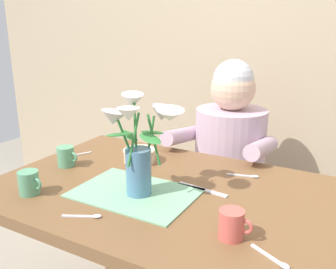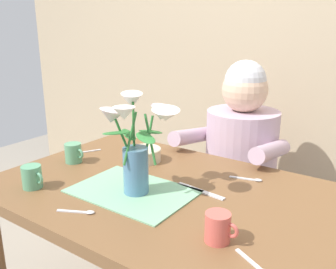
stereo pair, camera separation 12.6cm
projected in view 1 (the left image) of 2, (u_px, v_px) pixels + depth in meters
The scene contains 14 objects.
wood_panel_backdrop at pixel (259, 31), 2.00m from camera, with size 4.00×0.10×2.50m, color tan.
dining_table at pixel (165, 213), 1.30m from camera, with size 1.20×0.80×0.74m.
seated_person at pixel (228, 175), 1.83m from camera, with size 0.45×0.47×1.14m.
striped_placemat at pixel (135, 193), 1.23m from camera, with size 0.40×0.28×0.01m, color #7AB289.
flower_vase at pixel (141, 140), 1.18m from camera, with size 0.30×0.25×0.33m.
ceramic_bowl at pixel (140, 155), 1.51m from camera, with size 0.14×0.14×0.06m.
dinner_knife at pixel (202, 189), 1.25m from camera, with size 0.19×0.02×0.01m, color silver.
tea_cup at pixel (29, 183), 1.22m from camera, with size 0.09×0.07×0.08m.
coffee_cup at pixel (66, 156), 1.46m from camera, with size 0.09×0.07×0.08m.
ceramic_mug at pixel (232, 224), 0.96m from camera, with size 0.09×0.07×0.08m.
spoon_0 at pixel (248, 176), 1.37m from camera, with size 0.12×0.04×0.01m.
spoon_1 at pixel (276, 260), 0.88m from camera, with size 0.11×0.07×0.01m.
spoon_2 at pixel (88, 216), 1.08m from camera, with size 0.11×0.07×0.01m.
spoon_3 at pixel (74, 155), 1.59m from camera, with size 0.07×0.11×0.01m.
Camera 1 is at (0.58, -1.01, 1.28)m, focal length 39.14 mm.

